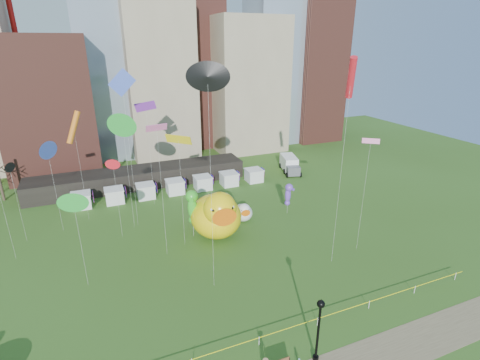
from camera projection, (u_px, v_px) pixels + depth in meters
name	position (u px, v px, depth m)	size (l,w,h in m)	color
ground	(259.00, 345.00, 31.37)	(160.00, 160.00, 0.00)	#35581B
skyline	(148.00, 58.00, 77.10)	(101.00, 23.00, 68.00)	brown
pavilion	(140.00, 177.00, 65.56)	(38.00, 6.00, 3.20)	black
vendor_tents	(175.00, 187.00, 62.36)	(33.24, 2.80, 2.40)	white
caution_tape	(259.00, 339.00, 31.13)	(50.00, 0.06, 0.90)	white
big_duck	(217.00, 214.00, 47.68)	(7.58, 9.67, 7.18)	yellow
small_duck	(243.00, 212.00, 52.61)	(3.46, 4.24, 3.07)	white
seahorse_green	(192.00, 204.00, 47.09)	(2.00, 2.28, 6.77)	silver
seahorse_purple	(288.00, 193.00, 54.19)	(1.51, 1.71, 4.86)	silver
lamppost	(319.00, 324.00, 28.57)	(0.64, 0.64, 6.17)	black
box_truck	(290.00, 164.00, 72.75)	(4.41, 7.56, 3.03)	white
kite_0	(113.00, 165.00, 45.18)	(1.25, 0.68, 10.95)	silver
kite_1	(157.00, 129.00, 39.16)	(2.40, 0.82, 16.31)	silver
kite_2	(208.00, 77.00, 31.21)	(2.51, 1.43, 23.13)	silver
kite_3	(73.00, 202.00, 35.65)	(2.04, 0.75, 10.82)	silver
kite_5	(47.00, 150.00, 46.24)	(1.48, 2.06, 12.78)	silver
kite_6	(74.00, 127.00, 48.68)	(2.59, 1.99, 16.03)	silver
kite_7	(146.00, 107.00, 52.95)	(3.54, 2.78, 16.37)	silver
kite_8	(351.00, 78.00, 35.70)	(2.05, 2.46, 23.44)	silver
kite_9	(371.00, 143.00, 40.91)	(1.72, 1.41, 14.43)	silver
kite_10	(9.00, 168.00, 44.28)	(0.72, 1.12, 10.83)	silver
kite_11	(123.00, 125.00, 46.12)	(2.50, 2.33, 16.21)	silver
kite_12	(178.00, 140.00, 41.99)	(2.68, 2.77, 14.54)	silver
kite_13	(122.00, 85.00, 44.97)	(3.39, 1.06, 21.66)	silver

